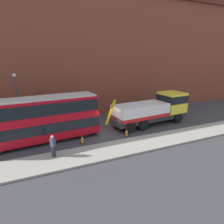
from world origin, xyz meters
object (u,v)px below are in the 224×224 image
object	(u,v)px
double_decker_bus	(37,118)
traffic_cone_midway	(126,133)
recovery_tow_truck	(153,109)
pedestrian_onlooker	(53,146)
street_lamp	(17,97)
traffic_cone_near_bus	(82,139)

from	to	relation	value
double_decker_bus	traffic_cone_midway	bearing A→B (deg)	-18.24
recovery_tow_truck	pedestrian_onlooker	bearing A→B (deg)	-167.35
recovery_tow_truck	double_decker_bus	world-z (taller)	double_decker_bus
pedestrian_onlooker	recovery_tow_truck	bearing A→B (deg)	-15.19
recovery_tow_truck	pedestrian_onlooker	world-z (taller)	recovery_tow_truck
recovery_tow_truck	street_lamp	size ratio (longest dim) A/B	1.75
traffic_cone_near_bus	traffic_cone_midway	bearing A→B (deg)	-1.54
double_decker_bus	pedestrian_onlooker	bearing A→B (deg)	-80.61
street_lamp	double_decker_bus	bearing A→B (deg)	-70.77
street_lamp	traffic_cone_near_bus	bearing A→B (deg)	-51.00
pedestrian_onlooker	traffic_cone_near_bus	xyz separation A→B (m)	(2.64, 1.74, -0.64)
double_decker_bus	pedestrian_onlooker	xyz separation A→B (m)	(0.88, -3.53, -1.25)
double_decker_bus	street_lamp	size ratio (longest dim) A/B	1.92
recovery_tow_truck	traffic_cone_near_bus	xyz separation A→B (m)	(-8.81, -1.83, -1.42)
traffic_cone_near_bus	street_lamp	xyz separation A→B (m)	(-5.10, 6.30, 3.13)
recovery_tow_truck	street_lamp	xyz separation A→B (m)	(-13.91, 4.47, 1.71)
double_decker_bus	traffic_cone_near_bus	world-z (taller)	double_decker_bus
traffic_cone_near_bus	traffic_cone_midway	world-z (taller)	same
double_decker_bus	pedestrian_onlooker	size ratio (longest dim) A/B	6.54
recovery_tow_truck	traffic_cone_midway	distance (m)	5.04
pedestrian_onlooker	traffic_cone_near_bus	size ratio (longest dim) A/B	2.38
traffic_cone_midway	pedestrian_onlooker	bearing A→B (deg)	-166.99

